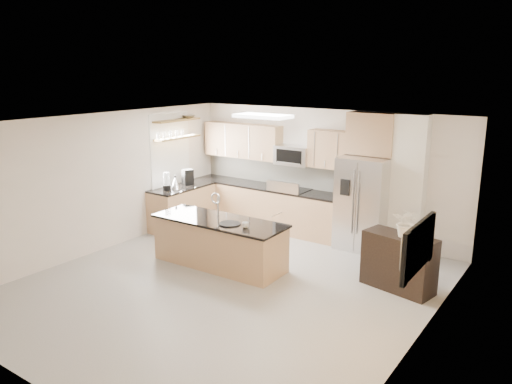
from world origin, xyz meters
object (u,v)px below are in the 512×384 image
Objects in this scene: credenza at (399,262)px; platter at (230,224)px; kettle at (175,183)px; flower_vase at (408,215)px; refrigerator at (364,203)px; cup at (245,225)px; island at (220,242)px; microwave at (294,155)px; bowl at (189,116)px; range at (290,210)px; television at (409,245)px; blender at (167,183)px; coffee_maker at (188,177)px.

credenza is 3.01× the size of platter.
flower_vase reaches higher than kettle.
refrigerator reaches higher than cup.
island is 3.03m from credenza.
microwave is 2.71m from island.
refrigerator is 0.73× the size of island.
platter is at bearing -161.49° from flower_vase.
cup is (0.64, -0.11, 0.46)m from island.
flower_vase is at bearing -10.03° from bowl.
range is 1.06× the size of television.
kettle is 0.41× the size of flower_vase.
island is 3.41m from bowl.
flower_vase is (2.97, -1.63, -0.39)m from microwave.
microwave is 2.47m from bowl.
refrigerator reaches higher than range.
refrigerator is at bearing 131.90° from flower_vase.
refrigerator is at bearing -5.86° from microwave.
refrigerator is at bearing 21.41° from blender.
microwave is at bearing 87.77° from island.
television reaches higher than blender.
microwave is 4.79m from television.
kettle is at bearing -81.33° from coffee_maker.
island is 2.30m from kettle.
credenza is at bearing -9.83° from bowl.
range is 2.30m from island.
credenza is at bearing 14.79° from island.
kettle is at bearing -147.19° from range.
kettle is at bearing 152.21° from island.
flower_vase is (2.37, 0.90, 0.35)m from cup.
island is 6.60× the size of platter.
platter is 2.87m from flower_vase.
microwave reaches higher than flower_vase.
television is (5.54, -1.81, 0.30)m from kettle.
cup is (-2.28, -0.94, 0.44)m from credenza.
television is at bearing -71.46° from flower_vase.
television reaches higher than credenza.
flower_vase is at bearing -48.10° from refrigerator.
credenza is 1.99m from television.
bowl is at bearing 120.22° from coffee_maker.
island is (-1.71, -2.25, -0.47)m from refrigerator.
microwave is 2.15× the size of bowl.
refrigerator is at bearing 65.73° from cup.
refrigerator reaches higher than flower_vase.
microwave is 0.68× the size of credenza.
kettle is at bearing -72.76° from bowl.
flower_vase is (5.06, -0.66, 0.16)m from coffee_maker.
microwave is at bearing 90.00° from range.
range is 1.71m from refrigerator.
bowl reaches higher than kettle.
platter is at bearing -83.64° from range.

